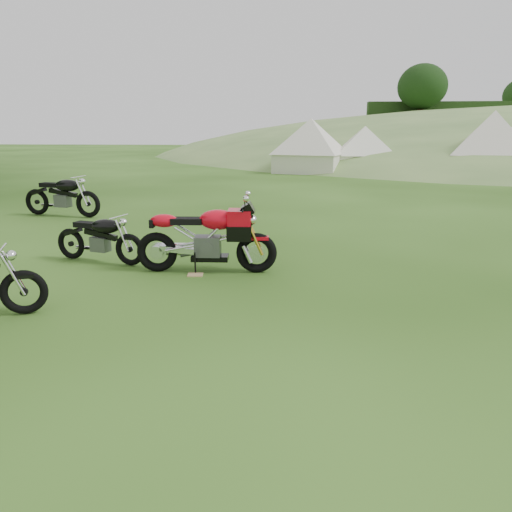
# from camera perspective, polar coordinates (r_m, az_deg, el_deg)

# --- Properties ---
(ground) EXTENTS (120.00, 120.00, 0.00)m
(ground) POSITION_cam_1_polar(r_m,az_deg,el_deg) (5.67, 3.16, -7.90)
(ground) COLOR #20420E
(ground) RESTS_ON ground
(sport_motorcycle) EXTENTS (2.06, 0.61, 1.22)m
(sport_motorcycle) POSITION_cam_1_polar(r_m,az_deg,el_deg) (7.59, -5.72, 2.64)
(sport_motorcycle) COLOR red
(sport_motorcycle) RESTS_ON ground
(plywood_board) EXTENTS (0.24, 0.20, 0.02)m
(plywood_board) POSITION_cam_1_polar(r_m,az_deg,el_deg) (7.56, -6.96, -2.14)
(plywood_board) COLOR tan
(plywood_board) RESTS_ON ground
(vintage_moto_b) EXTENTS (1.67, 0.81, 0.86)m
(vintage_moto_b) POSITION_cam_1_polar(r_m,az_deg,el_deg) (8.53, -17.52, 2.10)
(vintage_moto_b) COLOR black
(vintage_moto_b) RESTS_ON ground
(vintage_moto_d) EXTENTS (2.10, 0.83, 1.08)m
(vintage_moto_d) POSITION_cam_1_polar(r_m,az_deg,el_deg) (13.37, -21.35, 6.53)
(vintage_moto_d) COLOR black
(vintage_moto_d) RESTS_ON ground
(tent_left) EXTENTS (3.75, 3.75, 2.62)m
(tent_left) POSITION_cam_1_polar(r_m,az_deg,el_deg) (25.23, 6.25, 12.45)
(tent_left) COLOR silver
(tent_left) RESTS_ON ground
(tent_mid) EXTENTS (2.82, 2.82, 2.39)m
(tent_mid) POSITION_cam_1_polar(r_m,az_deg,el_deg) (26.21, 12.28, 12.04)
(tent_mid) COLOR white
(tent_mid) RESTS_ON ground
(tent_right) EXTENTS (4.05, 4.05, 2.80)m
(tent_right) POSITION_cam_1_polar(r_m,az_deg,el_deg) (25.52, 25.35, 11.41)
(tent_right) COLOR silver
(tent_right) RESTS_ON ground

